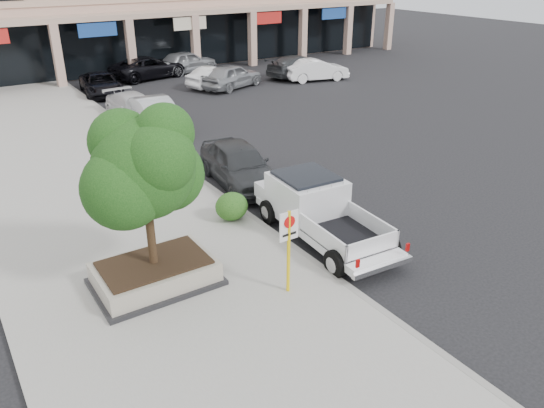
{
  "coord_description": "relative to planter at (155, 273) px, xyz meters",
  "views": [
    {
      "loc": [
        -9.7,
        -10.58,
        8.07
      ],
      "look_at": [
        -1.81,
        1.5,
        1.31
      ],
      "focal_mm": 35.0,
      "sensor_mm": 36.0,
      "label": 1
    }
  ],
  "objects": [
    {
      "name": "planter_tree",
      "position": [
        0.13,
        0.15,
        2.94
      ],
      "size": [
        2.9,
        2.55,
        4.0
      ],
      "color": "black",
      "rests_on": "planter"
    },
    {
      "name": "pickup_truck",
      "position": [
        5.43,
        -0.29,
        0.44
      ],
      "size": [
        2.52,
        5.93,
        1.83
      ],
      "primitive_type": null,
      "rotation": [
        0.0,
        0.0,
        -0.06
      ],
      "color": "white",
      "rests_on": "ground"
    },
    {
      "name": "sidewalk",
      "position": [
        0.28,
        4.93,
        -0.4
      ],
      "size": [
        8.0,
        52.0,
        0.15
      ],
      "primitive_type": "cube",
      "color": "gray",
      "rests_on": "ground"
    },
    {
      "name": "curb_car_a",
      "position": [
        5.47,
        5.03,
        0.34
      ],
      "size": [
        2.55,
        5.02,
        1.64
      ],
      "primitive_type": "imported",
      "rotation": [
        0.0,
        0.0,
        -0.13
      ],
      "color": "#2A2D2F",
      "rests_on": "ground"
    },
    {
      "name": "no_parking_sign",
      "position": [
        2.76,
        -2.19,
        1.16
      ],
      "size": [
        0.55,
        0.09,
        2.3
      ],
      "color": "yellow",
      "rests_on": "sidewalk"
    },
    {
      "name": "curb_car_c",
      "position": [
        5.19,
        15.77,
        0.22
      ],
      "size": [
        2.3,
        4.94,
        1.4
      ],
      "primitive_type": "imported",
      "rotation": [
        0.0,
        0.0,
        0.07
      ],
      "color": "silver",
      "rests_on": "ground"
    },
    {
      "name": "planter",
      "position": [
        0.0,
        0.0,
        0.0
      ],
      "size": [
        3.2,
        2.2,
        0.68
      ],
      "color": "black",
      "rests_on": "sidewalk"
    },
    {
      "name": "strip_mall",
      "position": [
        13.78,
        32.86,
        4.27
      ],
      "size": [
        40.55,
        12.43,
        9.5
      ],
      "color": "tan",
      "rests_on": "ground"
    },
    {
      "name": "lot_car_a",
      "position": [
        13.34,
        19.72,
        0.34
      ],
      "size": [
        5.13,
        3.48,
        1.62
      ],
      "primitive_type": "imported",
      "rotation": [
        0.0,
        0.0,
        1.93
      ],
      "color": "gray",
      "rests_on": "ground"
    },
    {
      "name": "lot_car_f",
      "position": [
        19.58,
        18.54,
        0.27
      ],
      "size": [
        4.79,
        2.58,
        1.5
      ],
      "primitive_type": "imported",
      "rotation": [
        0.0,
        0.0,
        1.34
      ],
      "color": "white",
      "rests_on": "ground"
    },
    {
      "name": "hedge",
      "position": [
        3.57,
        2.24,
        0.14
      ],
      "size": [
        1.1,
        0.99,
        0.93
      ],
      "primitive_type": "ellipsoid",
      "color": "#164513",
      "rests_on": "sidewalk"
    },
    {
      "name": "lot_car_e",
      "position": [
        12.99,
        26.11,
        0.36
      ],
      "size": [
        5.2,
        3.08,
        1.66
      ],
      "primitive_type": "imported",
      "rotation": [
        0.0,
        0.0,
        1.81
      ],
      "color": "#999CA0",
      "rests_on": "ground"
    },
    {
      "name": "lot_car_c",
      "position": [
        19.27,
        20.33,
        0.29
      ],
      "size": [
        5.62,
        3.17,
        1.54
      ],
      "primitive_type": "imported",
      "rotation": [
        0.0,
        0.0,
        1.77
      ],
      "color": "#313437",
      "rests_on": "ground"
    },
    {
      "name": "curb_car_b",
      "position": [
        5.51,
        13.6,
        0.32
      ],
      "size": [
        1.75,
        4.84,
        1.59
      ],
      "primitive_type": "imported",
      "rotation": [
        0.0,
        0.0,
        -0.01
      ],
      "color": "#ACB0B5",
      "rests_on": "ground"
    },
    {
      "name": "ground",
      "position": [
        5.78,
        -1.07,
        -0.48
      ],
      "size": [
        120.0,
        120.0,
        0.0
      ],
      "primitive_type": "plane",
      "color": "black",
      "rests_on": "ground"
    },
    {
      "name": "curb_car_d",
      "position": [
        5.45,
        22.69,
        0.2
      ],
      "size": [
        2.89,
        5.12,
        1.35
      ],
      "primitive_type": "imported",
      "rotation": [
        0.0,
        0.0,
        -0.14
      ],
      "color": "black",
      "rests_on": "ground"
    },
    {
      "name": "lot_car_b",
      "position": [
        12.6,
        20.57,
        0.22
      ],
      "size": [
        4.43,
        2.43,
        1.38
      ],
      "primitive_type": "imported",
      "rotation": [
        0.0,
        0.0,
        1.81
      ],
      "color": "silver",
      "rests_on": "ground"
    },
    {
      "name": "lot_car_d",
      "position": [
        9.9,
        25.77,
        0.31
      ],
      "size": [
        6.04,
        3.64,
        1.57
      ],
      "primitive_type": "imported",
      "rotation": [
        0.0,
        0.0,
        1.76
      ],
      "color": "black",
      "rests_on": "ground"
    },
    {
      "name": "curb",
      "position": [
        4.23,
        4.93,
        -0.4
      ],
      "size": [
        0.2,
        52.0,
        0.15
      ],
      "primitive_type": "cube",
      "color": "gray",
      "rests_on": "ground"
    }
  ]
}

